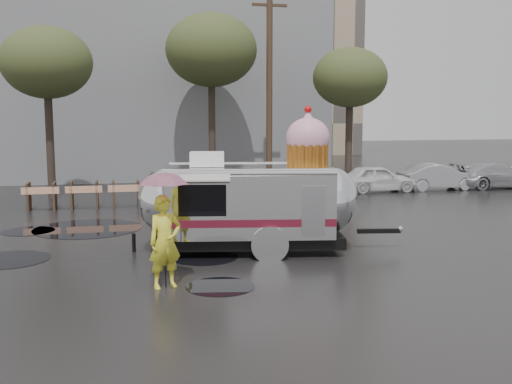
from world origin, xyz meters
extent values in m
plane|color=black|center=(0.00, 0.00, 0.00)|extent=(120.00, 120.00, 0.00)
cylinder|color=black|center=(-6.97, 5.84, 0.01)|extent=(1.54, 1.54, 0.01)
cylinder|color=black|center=(-2.34, -1.14, 0.01)|extent=(1.40, 1.40, 0.01)
cylinder|color=black|center=(-6.92, 2.23, 0.01)|extent=(1.94, 1.94, 0.01)
cylinder|color=black|center=(-5.26, 5.89, 0.01)|extent=(3.26, 3.26, 0.01)
cylinder|color=black|center=(-2.32, 1.40, 0.01)|extent=(1.66, 1.66, 0.01)
cube|color=slate|center=(-4.00, 24.00, 6.50)|extent=(22.00, 12.00, 13.00)
cylinder|color=#473323|center=(2.50, 14.00, 4.50)|extent=(0.28, 0.28, 9.00)
cube|color=#473323|center=(2.50, 14.00, 8.30)|extent=(1.60, 0.12, 0.12)
cylinder|color=#382D26|center=(-7.00, 13.00, 2.93)|extent=(0.32, 0.32, 5.85)
ellipsoid|color=#36411F|center=(-7.00, 13.00, 5.52)|extent=(3.64, 3.64, 2.86)
cylinder|color=#382D26|center=(0.00, 15.00, 3.38)|extent=(0.32, 0.32, 6.75)
ellipsoid|color=#36411F|center=(0.00, 15.00, 6.38)|extent=(4.20, 4.20, 3.30)
cylinder|color=#382D26|center=(6.00, 13.00, 2.70)|extent=(0.32, 0.32, 5.40)
ellipsoid|color=#36411F|center=(6.00, 13.00, 5.10)|extent=(3.36, 3.36, 2.64)
cube|color=#473323|center=(-7.50, 10.00, 0.50)|extent=(0.08, 0.80, 1.00)
cube|color=#473323|center=(-6.60, 10.00, 0.50)|extent=(0.08, 0.80, 1.00)
cube|color=#E5590C|center=(-7.05, 9.62, 0.75)|extent=(1.30, 0.04, 0.25)
cube|color=#473323|center=(-6.00, 10.00, 0.50)|extent=(0.08, 0.80, 1.00)
cube|color=#473323|center=(-5.10, 10.00, 0.50)|extent=(0.08, 0.80, 1.00)
cube|color=#E5590C|center=(-5.55, 9.62, 0.75)|extent=(1.30, 0.04, 0.25)
cube|color=#473323|center=(-4.50, 10.00, 0.50)|extent=(0.08, 0.80, 1.00)
cube|color=#473323|center=(-3.60, 10.00, 0.50)|extent=(0.08, 0.80, 1.00)
cube|color=#E5590C|center=(-4.05, 9.62, 0.75)|extent=(1.30, 0.04, 0.25)
imported|color=silver|center=(7.00, 12.00, 0.70)|extent=(4.00, 1.80, 1.40)
imported|color=#B2B2B7|center=(10.00, 12.00, 0.70)|extent=(4.00, 1.80, 1.40)
imported|color=#B2B2B7|center=(13.00, 12.00, 0.72)|extent=(4.20, 1.80, 1.44)
cube|color=silver|center=(-1.09, 1.93, 1.31)|extent=(4.44, 2.84, 1.69)
ellipsoid|color=silver|center=(0.94, 1.57, 1.31)|extent=(1.76, 2.37, 1.69)
ellipsoid|color=silver|center=(-3.13, 2.28, 1.31)|extent=(1.76, 2.37, 1.69)
cube|color=black|center=(-1.09, 1.93, 0.33)|extent=(4.95, 2.66, 0.28)
cylinder|color=black|center=(-0.80, 0.89, 0.33)|extent=(0.68, 0.32, 0.66)
cylinder|color=black|center=(-0.47, 2.80, 0.33)|extent=(0.68, 0.32, 0.66)
cylinder|color=silver|center=(-0.82, 0.77, 0.38)|extent=(0.90, 0.25, 0.90)
cube|color=black|center=(2.24, 1.35, 0.47)|extent=(1.13, 0.30, 0.11)
sphere|color=silver|center=(2.79, 1.25, 0.52)|extent=(0.17, 0.17, 0.15)
cylinder|color=black|center=(-3.96, 2.43, 0.23)|extent=(0.11, 0.11, 0.47)
cube|color=#581020|center=(-1.28, 0.87, 0.89)|extent=(4.08, 0.74, 0.19)
cube|color=#581020|center=(-0.91, 2.99, 0.89)|extent=(4.08, 0.74, 0.19)
cube|color=black|center=(-2.39, 1.05, 1.46)|extent=(1.12, 0.22, 0.75)
cube|color=beige|center=(-2.43, 0.83, 1.93)|extent=(1.38, 0.69, 0.13)
cube|color=silver|center=(0.20, 0.60, 1.17)|extent=(0.56, 0.13, 1.22)
cube|color=white|center=(-2.11, 2.11, 2.35)|extent=(0.94, 0.75, 0.36)
cylinder|color=#C87326|center=(0.39, 1.67, 2.44)|extent=(1.13, 1.13, 0.56)
ellipsoid|color=#F0A6C2|center=(0.39, 1.67, 2.89)|extent=(1.26, 1.26, 0.98)
cone|color=#F0A6C2|center=(0.39, 1.67, 3.38)|extent=(0.54, 0.54, 0.38)
sphere|color=red|center=(0.39, 1.67, 3.59)|extent=(0.22, 0.22, 0.19)
imported|color=yellow|center=(-3.42, -0.94, 0.94)|extent=(0.79, 0.65, 1.88)
imported|color=pink|center=(-3.42, -0.94, 1.96)|extent=(1.20, 1.20, 0.82)
cylinder|color=black|center=(-3.42, -0.94, 0.83)|extent=(0.02, 0.02, 1.65)
camera|label=1|loc=(-4.26, -12.76, 3.48)|focal=42.00mm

